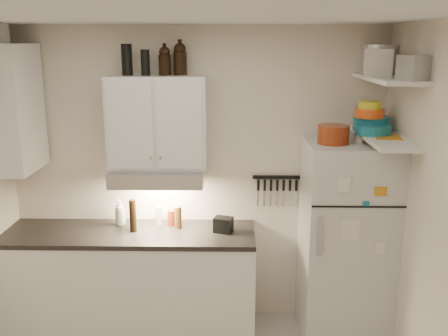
{
  "coord_description": "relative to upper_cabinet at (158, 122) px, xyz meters",
  "views": [
    {
      "loc": [
        0.31,
        -2.7,
        2.47
      ],
      "look_at": [
        0.25,
        0.9,
        1.55
      ],
      "focal_mm": 40.0,
      "sensor_mm": 36.0,
      "label": 1
    }
  ],
  "objects": [
    {
      "name": "ceiling",
      "position": [
        0.3,
        -1.33,
        0.78
      ],
      "size": [
        3.2,
        3.0,
        0.02
      ],
      "primitive_type": "cube",
      "color": "white",
      "rests_on": "ground"
    },
    {
      "name": "back_wall",
      "position": [
        0.3,
        0.18,
        -0.53
      ],
      "size": [
        3.2,
        0.02,
        2.6
      ],
      "primitive_type": "cube",
      "color": "beige",
      "rests_on": "ground"
    },
    {
      "name": "base_cabinet",
      "position": [
        -0.25,
        -0.14,
        -1.39
      ],
      "size": [
        2.1,
        0.6,
        0.88
      ],
      "primitive_type": "cube",
      "color": "white",
      "rests_on": "floor"
    },
    {
      "name": "countertop",
      "position": [
        -0.25,
        -0.14,
        -0.93
      ],
      "size": [
        2.1,
        0.62,
        0.04
      ],
      "primitive_type": "cube",
      "color": "black",
      "rests_on": "base_cabinet"
    },
    {
      "name": "upper_cabinet",
      "position": [
        0.0,
        0.0,
        0.0
      ],
      "size": [
        0.8,
        0.33,
        0.75
      ],
      "primitive_type": "cube",
      "color": "white",
      "rests_on": "back_wall"
    },
    {
      "name": "side_cabinet",
      "position": [
        -1.14,
        -0.14,
        0.12
      ],
      "size": [
        0.33,
        0.55,
        1.0
      ],
      "primitive_type": "cube",
      "color": "white",
      "rests_on": "left_wall"
    },
    {
      "name": "range_hood",
      "position": [
        0.0,
        -0.06,
        -0.44
      ],
      "size": [
        0.76,
        0.46,
        0.12
      ],
      "primitive_type": "cube",
      "color": "silver",
      "rests_on": "back_wall"
    },
    {
      "name": "fridge",
      "position": [
        1.55,
        -0.18,
        -0.98
      ],
      "size": [
        0.7,
        0.68,
        1.7
      ],
      "primitive_type": "cube",
      "color": "silver",
      "rests_on": "floor"
    },
    {
      "name": "shelf_hi",
      "position": [
        1.75,
        -0.31,
        0.38
      ],
      "size": [
        0.3,
        0.95,
        0.03
      ],
      "primitive_type": "cube",
      "color": "white",
      "rests_on": "right_wall"
    },
    {
      "name": "shelf_lo",
      "position": [
        1.75,
        -0.31,
        -0.07
      ],
      "size": [
        0.3,
        0.95,
        0.03
      ],
      "primitive_type": "cube",
      "color": "white",
      "rests_on": "right_wall"
    },
    {
      "name": "knife_strip",
      "position": [
        1.0,
        0.15,
        -0.51
      ],
      "size": [
        0.42,
        0.02,
        0.03
      ],
      "primitive_type": "cube",
      "color": "black",
      "rests_on": "back_wall"
    },
    {
      "name": "dutch_oven",
      "position": [
        1.39,
        -0.24,
        -0.05
      ],
      "size": [
        0.32,
        0.32,
        0.14
      ],
      "primitive_type": "cylinder",
      "rotation": [
        0.0,
        0.0,
        0.39
      ],
      "color": "maroon",
      "rests_on": "fridge"
    },
    {
      "name": "book_stack",
      "position": [
        1.76,
        -0.37,
        -0.09
      ],
      "size": [
        0.22,
        0.26,
        0.08
      ],
      "primitive_type": "cube",
      "rotation": [
        0.0,
        0.0,
        -0.13
      ],
      "color": "orange",
      "rests_on": "fridge"
    },
    {
      "name": "spice_jar",
      "position": [
        1.6,
        -0.21,
        -0.08
      ],
      "size": [
        0.08,
        0.08,
        0.1
      ],
      "primitive_type": "cylinder",
      "rotation": [
        0.0,
        0.0,
        -0.4
      ],
      "color": "silver",
      "rests_on": "fridge"
    },
    {
      "name": "stock_pot",
      "position": [
        1.79,
        0.06,
        0.5
      ],
      "size": [
        0.41,
        0.41,
        0.23
      ],
      "primitive_type": "cylinder",
      "rotation": [
        0.0,
        0.0,
        0.4
      ],
      "color": "silver",
      "rests_on": "shelf_hi"
    },
    {
      "name": "tin_a",
      "position": [
        1.67,
        -0.32,
        0.49
      ],
      "size": [
        0.24,
        0.23,
        0.2
      ],
      "primitive_type": "cube",
      "rotation": [
        0.0,
        0.0,
        -0.26
      ],
      "color": "#AAAAAD",
      "rests_on": "shelf_hi"
    },
    {
      "name": "tin_b",
      "position": [
        1.81,
        -0.68,
        0.47
      ],
      "size": [
        0.22,
        0.22,
        0.17
      ],
      "primitive_type": "cube",
      "rotation": [
        0.0,
        0.0,
        0.41
      ],
      "color": "#AAAAAD",
      "rests_on": "shelf_hi"
    },
    {
      "name": "bowl_teal",
      "position": [
        1.72,
        -0.09,
        0.01
      ],
      "size": [
        0.29,
        0.29,
        0.11
      ],
      "primitive_type": "cylinder",
      "color": "#176D82",
      "rests_on": "shelf_lo"
    },
    {
      "name": "bowl_orange",
      "position": [
        1.68,
        -0.14,
        0.1
      ],
      "size": [
        0.23,
        0.23,
        0.07
      ],
      "primitive_type": "cylinder",
      "color": "#F05116",
      "rests_on": "bowl_teal"
    },
    {
      "name": "bowl_yellow",
      "position": [
        1.68,
        -0.14,
        0.16
      ],
      "size": [
        0.18,
        0.18,
        0.06
      ],
      "primitive_type": "cylinder",
      "color": "yellow",
      "rests_on": "bowl_orange"
    },
    {
      "name": "plates",
      "position": [
        1.69,
        -0.24,
        -0.02
      ],
      "size": [
        0.36,
        0.36,
        0.07
      ],
      "primitive_type": "cylinder",
      "rotation": [
        0.0,
        0.0,
        -0.42
      ],
      "color": "#176D82",
      "rests_on": "shelf_lo"
    },
    {
      "name": "growler_a",
      "position": [
        0.07,
        0.02,
        0.49
      ],
      "size": [
        0.11,
        0.11,
        0.23
      ],
      "primitive_type": null,
      "rotation": [
        0.0,
        0.0,
        -0.13
      ],
      "color": "black",
      "rests_on": "upper_cabinet"
    },
    {
      "name": "growler_b",
      "position": [
        0.19,
        0.06,
        0.51
      ],
      "size": [
        0.13,
        0.13,
        0.26
      ],
      "primitive_type": null,
      "rotation": [
        0.0,
        0.0,
        -0.18
      ],
      "color": "black",
      "rests_on": "upper_cabinet"
    },
    {
      "name": "thermos_a",
      "position": [
        -0.08,
        -0.01,
        0.48
      ],
      "size": [
        0.08,
        0.08,
        0.2
      ],
      "primitive_type": "cylinder",
      "rotation": [
        0.0,
        0.0,
        -0.11
      ],
      "color": "black",
      "rests_on": "upper_cabinet"
    },
    {
      "name": "thermos_b",
      "position": [
        -0.23,
        0.02,
        0.5
      ],
      "size": [
        0.11,
        0.11,
        0.25
      ],
      "primitive_type": "cylinder",
      "rotation": [
        0.0,
        0.0,
        0.31
      ],
      "color": "black",
      "rests_on": "upper_cabinet"
    },
    {
      "name": "side_jar",
      "position": [
        -1.16,
        -0.12,
        0.71
      ],
      "size": [
        0.16,
        0.16,
        0.18
      ],
      "primitive_type": "cylinder",
      "rotation": [
        0.0,
        0.0,
        -0.22
      ],
      "color": "silver",
      "rests_on": "side_cabinet"
    },
    {
      "name": "soap_bottle",
      "position": [
        -0.36,
        0.02,
        -0.77
      ],
      "size": [
        0.13,
        0.13,
        0.26
      ],
      "primitive_type": "imported",
      "rotation": [
        0.0,
        0.0,
        -0.36
      ],
      "color": "white",
      "rests_on": "countertop"
    },
    {
      "name": "pepper_mill",
      "position": [
        0.15,
        -0.05,
        -0.81
      ],
      "size": [
        0.07,
        0.07,
        0.19
      ],
      "primitive_type": "cylinder",
      "rotation": [
        0.0,
        0.0,
        -0.15
      ],
      "color": "brown",
      "rests_on": "countertop"
    },
    {
      "name": "oil_bottle",
      "position": [
        -0.22,
        -0.05,
        -0.78
      ],
      "size": [
        0.06,
        0.06,
        0.24
      ],
      "primitive_type": "cylinder",
      "rotation": [
        0.0,
        0.0,
        -0.28
      ],
      "color": "#606D1B",
      "rests_on": "countertop"
    },
    {
      "name": "vinegar_bottle",
      "position": [
        -0.21,
        -0.13,
        -0.77
      ],
      "size": [
        0.07,
        0.07,
        0.28
      ],
      "primitive_type": "cylinder",
      "rotation": [
        0.0,
        0.0,
        0.19
      ],
      "color": "black",
      "rests_on": "countertop"
    },
    {
      "name": "clear_bottle",
      "position": [
        -0.02,
        0.0,
        -0.82
      ],
      "size": [
        0.08,
        0.08,
        0.18
      ],
      "primitive_type": "cylinder",
      "rotation": [
        0.0,
        0.0,
        -0.35
      ],
      "color": "silver",
      "rests_on": "countertop"
    },
    {
      "name": "red_jar",
      "position": [
        0.09,
        0.02,
        -0.84
      ],
      "size": [
        0.09,
        0.09,
        0.14
      ],
      "primitive_type": "cylinder",
      "rotation": [
        0.0,
        0.0,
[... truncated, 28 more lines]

